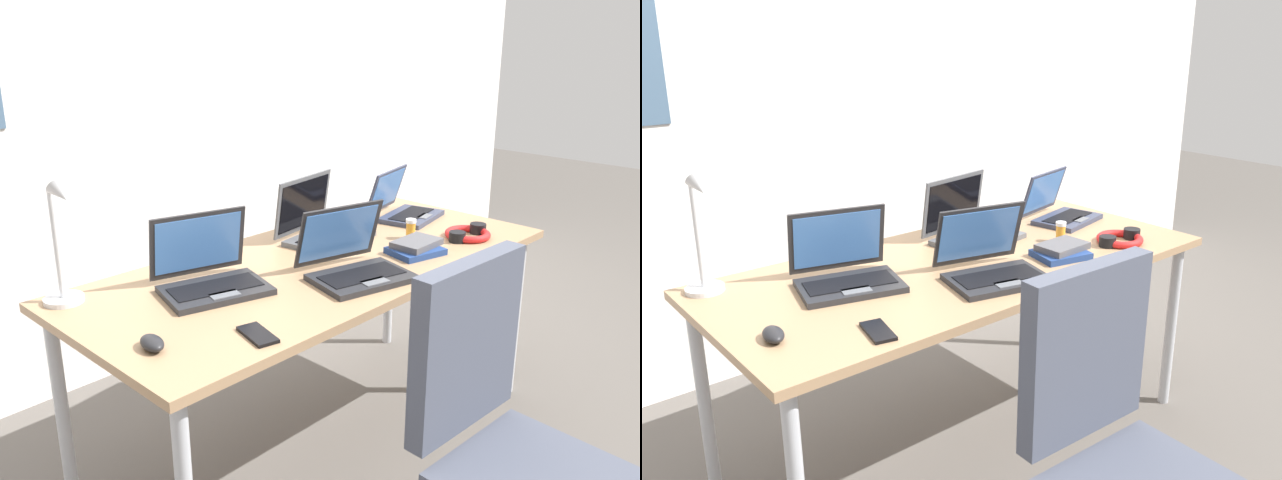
{
  "view_description": "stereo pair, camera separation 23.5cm",
  "coord_description": "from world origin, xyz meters",
  "views": [
    {
      "loc": [
        -1.61,
        -1.56,
        1.56
      ],
      "look_at": [
        0.0,
        0.0,
        0.82
      ],
      "focal_mm": 37.66,
      "sensor_mm": 36.0,
      "label": 1
    },
    {
      "loc": [
        -1.44,
        -1.72,
        1.56
      ],
      "look_at": [
        0.0,
        0.0,
        0.82
      ],
      "focal_mm": 37.66,
      "sensor_mm": 36.0,
      "label": 2
    }
  ],
  "objects": [
    {
      "name": "laptop_back_right",
      "position": [
        -0.03,
        -0.19,
        0.79
      ],
      "size": [
        0.38,
        0.36,
        0.23
      ],
      "color": "#232326",
      "rests_on": "desk"
    },
    {
      "name": "headphones",
      "position": [
        0.6,
        -0.23,
        0.76
      ],
      "size": [
        0.21,
        0.18,
        0.04
      ],
      "color": "red",
      "rests_on": "desk"
    },
    {
      "name": "ground_plane",
      "position": [
        0.0,
        0.0,
        0.0
      ],
      "size": [
        12.0,
        12.0,
        0.0
      ],
      "primitive_type": "plane",
      "color": "#56514C"
    },
    {
      "name": "computer_mouse",
      "position": [
        -0.78,
        -0.15,
        0.76
      ],
      "size": [
        0.07,
        0.11,
        0.03
      ],
      "primitive_type": "ellipsoid",
      "rotation": [
        0.0,
        0.0,
        -0.21
      ],
      "color": "black",
      "rests_on": "desk"
    },
    {
      "name": "cell_phone",
      "position": [
        -0.54,
        -0.29,
        0.74
      ],
      "size": [
        0.09,
        0.15,
        0.01
      ],
      "primitive_type": "cube",
      "rotation": [
        0.0,
        0.0,
        -0.23
      ],
      "color": "black",
      "rests_on": "desk"
    },
    {
      "name": "wall_back",
      "position": [
        -0.0,
        1.1,
        1.3
      ],
      "size": [
        6.0,
        0.13,
        2.6
      ],
      "color": "silver",
      "rests_on": "ground_plane"
    },
    {
      "name": "pill_bottle",
      "position": [
        0.43,
        -0.07,
        0.78
      ],
      "size": [
        0.04,
        0.04,
        0.08
      ],
      "color": "gold",
      "rests_on": "desk"
    },
    {
      "name": "desk_lamp",
      "position": [
        -0.8,
        0.28,
        0.94
      ],
      "size": [
        0.12,
        0.18,
        0.4
      ],
      "color": "silver",
      "rests_on": "desk"
    },
    {
      "name": "laptop_near_mouse",
      "position": [
        0.65,
        0.13,
        0.78
      ],
      "size": [
        0.33,
        0.31,
        0.2
      ],
      "color": "#33384C",
      "rests_on": "desk"
    },
    {
      "name": "laptop_front_left",
      "position": [
        0.19,
        0.17,
        0.79
      ],
      "size": [
        0.36,
        0.31,
        0.24
      ],
      "color": "#515459",
      "rests_on": "desk"
    },
    {
      "name": "desk",
      "position": [
        0.0,
        0.0,
        0.68
      ],
      "size": [
        1.8,
        0.8,
        0.74
      ],
      "color": "#9E7A56",
      "rests_on": "ground_plane"
    },
    {
      "name": "book_stack",
      "position": [
        0.31,
        -0.19,
        0.76
      ],
      "size": [
        0.21,
        0.18,
        0.05
      ],
      "color": "navy",
      "rests_on": "desk"
    },
    {
      "name": "laptop_mid_desk",
      "position": [
        -0.43,
        0.07,
        0.79
      ],
      "size": [
        0.38,
        0.35,
        0.24
      ],
      "color": "#232326",
      "rests_on": "desk"
    }
  ]
}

